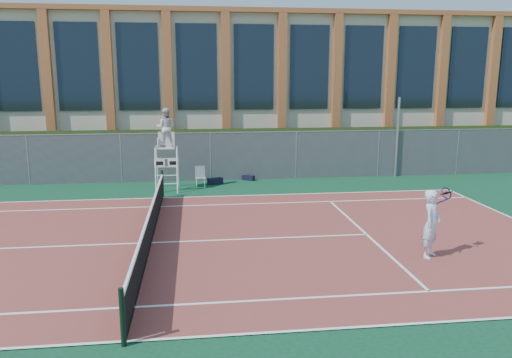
{
  "coord_description": "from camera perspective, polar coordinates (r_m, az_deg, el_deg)",
  "views": [
    {
      "loc": [
        1.35,
        -13.89,
        4.67
      ],
      "look_at": [
        3.4,
        3.0,
        1.21
      ],
      "focal_mm": 35.0,
      "sensor_mm": 36.0,
      "label": 1
    }
  ],
  "objects": [
    {
      "name": "hedge",
      "position": [
        24.19,
        -10.06,
        2.85
      ],
      "size": [
        40.0,
        1.4,
        2.2
      ],
      "primitive_type": "cube",
      "color": "black",
      "rests_on": "ground"
    },
    {
      "name": "plastic_chair",
      "position": [
        21.66,
        -6.4,
        0.47
      ],
      "size": [
        0.44,
        0.44,
        0.92
      ],
      "color": "silver",
      "rests_on": "apron"
    },
    {
      "name": "tennis_court",
      "position": [
        14.71,
        -11.93,
        -7.18
      ],
      "size": [
        23.77,
        10.97,
        0.02
      ],
      "primitive_type": "cube",
      "color": "brown",
      "rests_on": "apron"
    },
    {
      "name": "building",
      "position": [
        31.87,
        -9.51,
        10.42
      ],
      "size": [
        45.0,
        10.6,
        8.22
      ],
      "color": "beige",
      "rests_on": "ground"
    },
    {
      "name": "tennis_player",
      "position": [
        13.82,
        19.41,
        -4.84
      ],
      "size": [
        1.05,
        0.84,
        1.81
      ],
      "color": "#D1DCFB",
      "rests_on": "tennis_court"
    },
    {
      "name": "steel_pole",
      "position": [
        24.66,
        15.83,
        4.61
      ],
      "size": [
        0.12,
        0.12,
        3.78
      ],
      "primitive_type": "cylinder",
      "color": "#9EA0A5",
      "rests_on": "ground"
    },
    {
      "name": "umpire_chair",
      "position": [
        21.08,
        -10.28,
        5.54
      ],
      "size": [
        0.97,
        1.49,
        3.48
      ],
      "color": "white",
      "rests_on": "ground"
    },
    {
      "name": "apron",
      "position": [
        15.66,
        -11.62,
        -6.07
      ],
      "size": [
        36.0,
        20.0,
        0.01
      ],
      "primitive_type": "cube",
      "color": "#0D3B20",
      "rests_on": "ground"
    },
    {
      "name": "fence",
      "position": [
        23.0,
        -10.22,
        2.41
      ],
      "size": [
        40.0,
        0.06,
        2.2
      ],
      "primitive_type": null,
      "color": "#595E60",
      "rests_on": "ground"
    },
    {
      "name": "sports_bag_far",
      "position": [
        23.06,
        -0.88,
        0.14
      ],
      "size": [
        0.6,
        0.51,
        0.22
      ],
      "primitive_type": "cube",
      "rotation": [
        0.0,
        0.0,
        -0.59
      ],
      "color": "black",
      "rests_on": "apron"
    },
    {
      "name": "tennis_net",
      "position": [
        14.55,
        -12.01,
        -5.25
      ],
      "size": [
        0.1,
        11.3,
        1.1
      ],
      "color": "black",
      "rests_on": "ground"
    },
    {
      "name": "sports_bag_near",
      "position": [
        22.23,
        -4.69,
        -0.25
      ],
      "size": [
        0.72,
        0.45,
        0.28
      ],
      "primitive_type": "cube",
      "rotation": [
        0.0,
        0.0,
        0.3
      ],
      "color": "black",
      "rests_on": "apron"
    },
    {
      "name": "ground",
      "position": [
        14.71,
        -11.92,
        -7.25
      ],
      "size": [
        120.0,
        120.0,
        0.0
      ],
      "primitive_type": "plane",
      "color": "#233814"
    }
  ]
}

